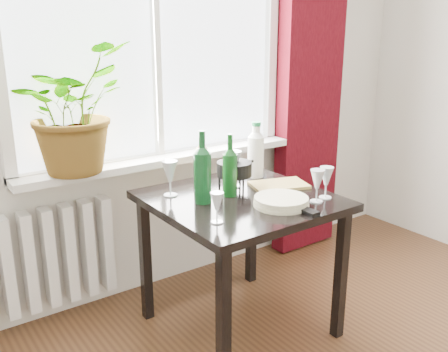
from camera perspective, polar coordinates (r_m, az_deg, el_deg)
window at (r=2.88m, az=-8.09°, el=17.39°), size 1.72×0.08×1.62m
windowsill at (r=2.91m, az=-6.82°, el=1.99°), size 1.72×0.20×0.04m
curtain at (r=3.48m, az=9.90°, el=12.17°), size 0.50×0.12×2.56m
radiator at (r=2.83m, az=-20.37°, el=-9.01°), size 0.80×0.10×0.55m
table at (r=2.53m, az=1.90°, el=-4.37°), size 0.85×0.85×0.74m
potted_plant at (r=2.61m, az=-17.07°, el=7.39°), size 0.77×0.75×0.65m
wine_bottle_left at (r=2.38m, az=-2.50°, el=1.12°), size 0.11×0.11×0.36m
wine_bottle_right at (r=2.48m, az=0.69°, el=1.28°), size 0.08×0.08×0.32m
bottle_amber at (r=2.68m, az=-2.53°, el=2.03°), size 0.07×0.07×0.28m
cleaning_bottle at (r=2.80m, az=3.65°, el=3.13°), size 0.10×0.10×0.32m
wineglass_front_right at (r=2.45m, az=10.59°, el=-1.09°), size 0.09×0.09×0.17m
wineglass_far_right at (r=2.51m, az=11.59°, el=-0.70°), size 0.08×0.08×0.16m
wineglass_back_center at (r=2.63m, az=1.08°, el=0.88°), size 0.09×0.09×0.20m
wineglass_back_left at (r=2.51m, az=-6.19°, el=-0.22°), size 0.10×0.10×0.19m
wineglass_front_left at (r=2.16m, az=-0.82°, el=-3.61°), size 0.07×0.07×0.14m
plate_stack at (r=2.39m, az=6.55°, el=-2.90°), size 0.32×0.32×0.04m
fondue_pot at (r=2.61m, az=1.17°, el=0.10°), size 0.27×0.26×0.14m
tv_remote at (r=2.34m, az=8.95°, el=-3.78°), size 0.06×0.18×0.02m
cutting_board at (r=2.68m, az=6.27°, el=-1.02°), size 0.34×0.27×0.02m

